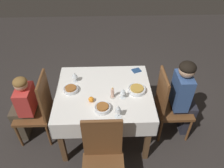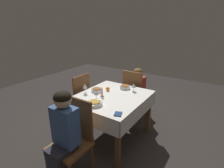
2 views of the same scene
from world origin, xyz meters
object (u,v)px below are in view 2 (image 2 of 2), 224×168
Objects in this scene: person_child_red at (138,89)px; napkin_red_folded at (118,114)px; dining_table at (112,102)px; person_adult_denim at (62,134)px; chair_west at (134,93)px; chair_south at (78,98)px; wine_glass_east at (96,93)px; wine_glass_west at (134,86)px; candle_centerpiece at (102,93)px; bowl_east at (95,103)px; orange_fruit at (108,89)px; bowl_west at (125,87)px; bowl_south at (97,90)px; chair_east at (74,136)px; wine_glass_south at (85,86)px.

person_child_red is 7.37× the size of napkin_red_folded.
dining_table is 1.00m from person_adult_denim.
person_adult_denim is at bearing 90.33° from chair_west.
person_child_red is at bearing -179.26° from dining_table.
chair_south is at bearing 52.97° from person_child_red.
person_child_red reaches higher than wine_glass_east.
candle_centerpiece is at bearing -33.91° from wine_glass_west.
person_adult_denim is 8.47× the size of wine_glass_west.
orange_fruit reaches higher than bowl_east.
orange_fruit is (-0.24, -0.06, -0.02)m from candle_centerpiece.
orange_fruit is (0.69, -0.16, 0.27)m from chair_west.
bowl_west is at bearing 115.70° from chair_south.
orange_fruit is (-0.54, -0.16, 0.00)m from bowl_east.
dining_table is 0.41m from bowl_west.
chair_south reaches higher than orange_fruit.
dining_table is at bearing 150.92° from wine_glass_east.
bowl_south is at bearing -142.63° from wine_glass_east.
person_child_red is 0.75m from wine_glass_west.
chair_south is at bearing -91.41° from dining_table.
napkin_red_folded is at bearing 66.71° from wine_glass_east.
wine_glass_east is (1.23, -0.11, 0.31)m from person_child_red.
chair_west is at bearing 90.36° from chair_east.
bowl_west is 1.34× the size of napkin_red_folded.
chair_west reaches higher than bowl_west.
bowl_east is (-0.60, -0.01, 0.14)m from person_adult_denim.
person_adult_denim is 0.69m from napkin_red_folded.
wine_glass_east is 0.56m from napkin_red_folded.
wine_glass_east is 0.76× the size of bowl_west.
napkin_red_folded is (-0.39, 0.39, 0.25)m from chair_east.
orange_fruit is (0.22, -0.37, -0.07)m from wine_glass_west.
chair_east is at bearing 90.32° from person_child_red.
orange_fruit reaches higher than bowl_west.
bowl_west is at bearing 177.77° from dining_table.
bowl_south is (-0.23, -0.18, -0.07)m from wine_glass_east.
bowl_south is at bearing -145.07° from bowl_east.
orange_fruit is at bearing 140.67° from wine_glass_south.
bowl_west reaches higher than dining_table.
person_adult_denim is 0.81m from wine_glass_east.
bowl_south is at bearing 73.84° from person_child_red.
bowl_east is (0.41, 0.75, 0.27)m from chair_south.
napkin_red_folded is at bearing 54.86° from person_adult_denim.
person_child_red is 5.49× the size of bowl_west.
chair_south is at bearing -70.46° from wine_glass_west.
wine_glass_east is 0.13m from candle_centerpiece.
bowl_east is (0.40, -0.02, 0.13)m from dining_table.
napkin_red_folded reaches higher than dining_table.
wine_glass_east is (1.05, -0.11, 0.34)m from chair_west.
person_child_red is (-1.01, -0.01, -0.12)m from dining_table.
napkin_red_folded is at bearing 68.24° from chair_south.
candle_centerpiece is 1.13× the size of napkin_red_folded.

